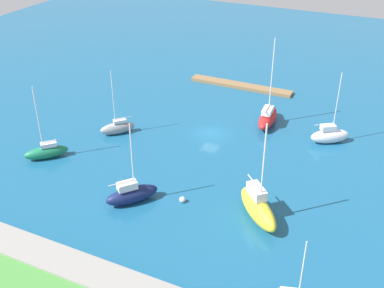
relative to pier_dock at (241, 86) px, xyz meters
name	(u,v)px	position (x,y,z in m)	size (l,w,h in m)	color
water	(210,133)	(-2.08, 18.85, -0.29)	(160.00, 160.00, 0.00)	#19567F
pier_dock	(241,86)	(0.00, 0.00, 0.00)	(19.17, 2.26, 0.57)	olive
breakwater	(77,271)	(-2.08, 51.35, 0.50)	(67.63, 3.57, 1.58)	gray
sailboat_navy_outer_mooring	(132,194)	(-0.47, 38.66, 0.90)	(5.61, 6.26, 10.44)	#141E4C
sailboat_white_lone_south	(330,135)	(-18.82, 14.02, 0.92)	(5.85, 4.85, 10.79)	white
sailboat_gray_far_north	(118,127)	(10.53, 24.82, 0.72)	(4.76, 4.95, 10.08)	gray
sailboat_yellow_along_channel	(258,207)	(-14.94, 35.21, 1.28)	(7.06, 7.25, 12.30)	yellow
sailboat_red_east_end	(268,117)	(-8.97, 12.35, 1.01)	(2.92, 7.72, 13.73)	red
sailboat_green_near_pier	(46,152)	(15.47, 35.00, 0.72)	(5.37, 5.44, 10.62)	#19724C
mooring_buoy_white	(182,200)	(-5.90, 36.13, 0.08)	(0.73, 0.73, 0.73)	white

